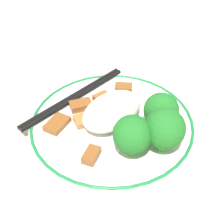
% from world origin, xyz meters
% --- Properties ---
extents(ground_plane, '(3.00, 3.00, 0.00)m').
position_xyz_m(ground_plane, '(0.00, 0.00, 0.00)').
color(ground_plane, beige).
extents(plate, '(0.26, 0.26, 0.02)m').
position_xyz_m(plate, '(0.00, 0.00, 0.01)').
color(plate, white).
rests_on(plate, ground_plane).
extents(rice_mound, '(0.10, 0.07, 0.04)m').
position_xyz_m(rice_mound, '(0.00, -0.00, 0.04)').
color(rice_mound, white).
rests_on(rice_mound, plate).
extents(broccoli_back_left, '(0.05, 0.05, 0.06)m').
position_xyz_m(broccoli_back_left, '(0.03, 0.06, 0.05)').
color(broccoli_back_left, '#7FB756').
rests_on(broccoli_back_left, plate).
extents(broccoli_back_center, '(0.06, 0.06, 0.07)m').
position_xyz_m(broccoli_back_center, '(-0.01, 0.09, 0.05)').
color(broccoli_back_center, '#7FB756').
rests_on(broccoli_back_center, plate).
extents(broccoli_back_right, '(0.05, 0.05, 0.06)m').
position_xyz_m(broccoli_back_right, '(-0.05, 0.06, 0.05)').
color(broccoli_back_right, '#7FB756').
rests_on(broccoli_back_right, plate).
extents(meat_near_front, '(0.05, 0.04, 0.01)m').
position_xyz_m(meat_near_front, '(0.07, -0.05, 0.02)').
color(meat_near_front, brown).
rests_on(meat_near_front, plate).
extents(meat_near_left, '(0.03, 0.03, 0.01)m').
position_xyz_m(meat_near_left, '(-0.04, -0.01, 0.02)').
color(meat_near_left, brown).
rests_on(meat_near_left, plate).
extents(meat_near_right, '(0.03, 0.03, 0.01)m').
position_xyz_m(meat_near_right, '(0.07, 0.03, 0.02)').
color(meat_near_right, brown).
rests_on(meat_near_right, plate).
extents(meat_near_back, '(0.03, 0.04, 0.01)m').
position_xyz_m(meat_near_back, '(-0.02, -0.04, 0.02)').
color(meat_near_back, brown).
rests_on(meat_near_back, plate).
extents(meat_on_rice_edge, '(0.03, 0.03, 0.01)m').
position_xyz_m(meat_on_rice_edge, '(0.04, -0.03, 0.02)').
color(meat_on_rice_edge, '#9E6633').
rests_on(meat_on_rice_edge, plate).
extents(meat_mid_left, '(0.04, 0.04, 0.01)m').
position_xyz_m(meat_mid_left, '(0.01, -0.06, 0.02)').
color(meat_mid_left, brown).
rests_on(meat_mid_left, plate).
extents(meat_mid_right, '(0.03, 0.04, 0.01)m').
position_xyz_m(meat_mid_right, '(-0.07, -0.04, 0.02)').
color(meat_mid_right, brown).
rests_on(meat_mid_right, plate).
extents(chopsticks, '(0.22, 0.02, 0.01)m').
position_xyz_m(chopsticks, '(0.01, -0.09, 0.02)').
color(chopsticks, black).
rests_on(chopsticks, plate).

